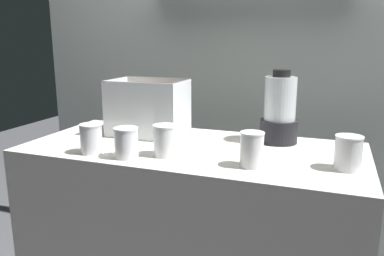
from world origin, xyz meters
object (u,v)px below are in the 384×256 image
object	(u,v)px
blender_pitcher	(280,112)
juice_cup_carrot_middle	(165,142)
juice_cup_carrot_far_left	(91,140)
juice_cup_beet_far_right	(348,155)
juice_cup_carrot_left	(126,144)
juice_cup_mango_right	(252,151)
carrot_display_bin	(146,118)

from	to	relation	value
blender_pitcher	juice_cup_carrot_middle	world-z (taller)	blender_pitcher
blender_pitcher	juice_cup_carrot_far_left	distance (m)	0.79
juice_cup_carrot_middle	juice_cup_beet_far_right	bearing A→B (deg)	6.14
juice_cup_carrot_left	juice_cup_mango_right	bearing A→B (deg)	7.17
carrot_display_bin	blender_pitcher	world-z (taller)	blender_pitcher
carrot_display_bin	juice_cup_mango_right	world-z (taller)	carrot_display_bin
blender_pitcher	juice_cup_beet_far_right	distance (m)	0.40
juice_cup_carrot_left	juice_cup_beet_far_right	size ratio (longest dim) A/B	0.97
juice_cup_carrot_middle	juice_cup_mango_right	distance (m)	0.34
blender_pitcher	juice_cup_mango_right	distance (m)	0.38
juice_cup_beet_far_right	juice_cup_carrot_left	bearing A→B (deg)	-169.73
juice_cup_carrot_left	juice_cup_mango_right	world-z (taller)	juice_cup_mango_right
juice_cup_carrot_far_left	juice_cup_beet_far_right	size ratio (longest dim) A/B	0.98
carrot_display_bin	juice_cup_beet_far_right	distance (m)	0.91
juice_cup_carrot_left	juice_cup_carrot_middle	distance (m)	0.15
carrot_display_bin	juice_cup_carrot_far_left	world-z (taller)	carrot_display_bin
juice_cup_mango_right	carrot_display_bin	bearing A→B (deg)	152.51
juice_cup_carrot_middle	juice_cup_mango_right	world-z (taller)	juice_cup_mango_right
blender_pitcher	juice_cup_carrot_left	world-z (taller)	blender_pitcher
carrot_display_bin	juice_cup_carrot_middle	world-z (taller)	carrot_display_bin
juice_cup_mango_right	blender_pitcher	bearing A→B (deg)	83.50
blender_pitcher	juice_cup_carrot_far_left	size ratio (longest dim) A/B	2.68
juice_cup_carrot_middle	blender_pitcher	bearing A→B (deg)	43.10
juice_cup_carrot_left	juice_cup_beet_far_right	world-z (taller)	juice_cup_beet_far_right
juice_cup_carrot_far_left	juice_cup_carrot_middle	size ratio (longest dim) A/B	0.96
juice_cup_carrot_left	juice_cup_beet_far_right	distance (m)	0.80
carrot_display_bin	juice_cup_carrot_middle	distance (m)	0.36
blender_pitcher	juice_cup_mango_right	world-z (taller)	blender_pitcher
carrot_display_bin	blender_pitcher	distance (m)	0.61
blender_pitcher	juice_cup_beet_far_right	xyz separation A→B (m)	(0.27, -0.29, -0.08)
blender_pitcher	juice_cup_carrot_left	size ratio (longest dim) A/B	2.70
carrot_display_bin	blender_pitcher	size ratio (longest dim) A/B	1.09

